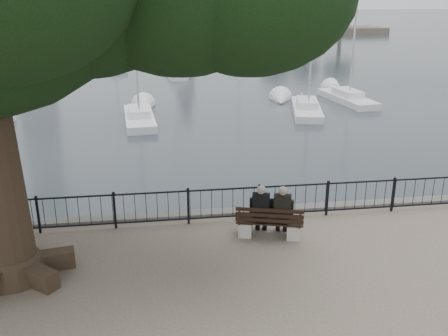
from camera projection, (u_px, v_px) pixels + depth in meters
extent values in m
cube|color=#4E4D4A|center=(222.00, 229.00, 14.73)|extent=(200.00, 0.40, 1.20)
plane|color=#20282E|center=(159.00, 27.00, 108.24)|extent=(260.00, 260.00, 0.00)
cube|color=black|center=(224.00, 189.00, 13.77)|extent=(22.00, 0.04, 0.04)
cube|color=black|center=(224.00, 216.00, 14.05)|extent=(22.00, 0.04, 0.04)
cube|color=#A39E92|center=(245.00, 228.00, 13.25)|extent=(0.44, 0.51, 0.40)
cube|color=#A39E92|center=(293.00, 231.00, 13.09)|extent=(0.44, 0.51, 0.40)
cube|color=black|center=(270.00, 221.00, 13.09)|extent=(1.82, 0.94, 0.04)
cube|color=black|center=(269.00, 215.00, 12.75)|extent=(1.70, 0.51, 0.39)
cube|color=black|center=(261.00, 217.00, 13.09)|extent=(0.42, 0.37, 0.23)
cube|color=black|center=(261.00, 205.00, 12.86)|extent=(0.47, 0.34, 0.58)
sphere|color=tan|center=(261.00, 190.00, 12.76)|extent=(0.22, 0.22, 0.22)
ellipsoid|color=gray|center=(261.00, 189.00, 12.73)|extent=(0.23, 0.23, 0.20)
cube|color=black|center=(261.00, 223.00, 13.46)|extent=(0.41, 0.50, 0.44)
cube|color=black|center=(282.00, 218.00, 13.02)|extent=(0.42, 0.37, 0.23)
cube|color=black|center=(282.00, 206.00, 12.80)|extent=(0.47, 0.34, 0.58)
sphere|color=tan|center=(283.00, 191.00, 12.70)|extent=(0.22, 0.22, 0.22)
ellipsoid|color=gray|center=(283.00, 190.00, 12.66)|extent=(0.23, 0.23, 0.20)
cube|color=black|center=(282.00, 225.00, 13.40)|extent=(0.41, 0.50, 0.44)
cone|color=black|center=(12.00, 264.00, 11.38)|extent=(1.79, 1.79, 0.53)
cube|color=#4E4D4A|center=(31.00, 43.00, 67.40)|extent=(9.21, 9.21, 1.40)
cube|color=#4E4D4A|center=(185.00, 50.00, 58.83)|extent=(5.56, 5.56, 1.40)
cube|color=#A39E92|center=(184.00, 30.00, 58.05)|extent=(2.04, 2.41, 3.71)
cube|color=#4E4D4A|center=(184.00, 12.00, 57.38)|extent=(2.41, 2.77, 0.30)
cube|color=#A39E92|center=(183.00, 4.00, 57.37)|extent=(1.20, 2.04, 1.30)
cube|color=white|center=(140.00, 120.00, 28.90)|extent=(2.03, 5.89, 0.64)
cube|color=white|center=(139.00, 112.00, 28.74)|extent=(1.35, 2.44, 0.48)
cylinder|color=silver|center=(133.00, 17.00, 26.68)|extent=(0.13, 0.13, 10.91)
cube|color=white|center=(306.00, 111.00, 31.10)|extent=(2.93, 6.10, 0.65)
cube|color=white|center=(307.00, 103.00, 30.94)|extent=(1.71, 2.60, 0.49)
cylinder|color=silver|center=(313.00, 19.00, 28.94)|extent=(0.13, 0.13, 10.52)
cube|color=white|center=(347.00, 100.00, 34.14)|extent=(2.41, 6.14, 0.66)
cube|color=white|center=(348.00, 93.00, 33.98)|extent=(1.52, 2.57, 0.50)
cylinder|color=silver|center=(356.00, 19.00, 32.04)|extent=(0.13, 0.13, 10.14)
cube|color=white|center=(8.00, 89.00, 37.99)|extent=(1.46, 4.95, 0.55)
cube|color=white|center=(7.00, 83.00, 37.83)|extent=(1.04, 2.03, 0.41)
cube|color=white|center=(176.00, 75.00, 44.43)|extent=(1.90, 5.45, 0.59)
cube|color=white|center=(175.00, 70.00, 44.26)|extent=(1.26, 2.26, 0.45)
cylinder|color=silver|center=(174.00, 15.00, 42.42)|extent=(0.12, 0.12, 9.77)
cube|color=white|center=(238.00, 67.00, 49.28)|extent=(2.76, 5.27, 0.56)
cube|color=white|center=(238.00, 62.00, 49.11)|extent=(1.57, 2.28, 0.42)
cylinder|color=silver|center=(239.00, 19.00, 47.49)|extent=(0.11, 0.11, 8.56)
cube|color=white|center=(116.00, 69.00, 48.06)|extent=(2.44, 5.16, 0.55)
cube|color=white|center=(116.00, 64.00, 47.89)|extent=(1.43, 2.20, 0.41)
cylinder|color=silver|center=(111.00, 6.00, 45.86)|extent=(0.11, 0.11, 11.03)
cube|color=brown|center=(301.00, 31.00, 89.90)|extent=(30.00, 8.00, 1.20)
cylinder|color=black|center=(277.00, 17.00, 86.54)|extent=(0.70, 0.70, 4.00)
cylinder|color=black|center=(307.00, 16.00, 89.19)|extent=(0.70, 0.70, 4.00)
cylinder|color=black|center=(341.00, 16.00, 89.05)|extent=(0.70, 0.70, 4.00)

